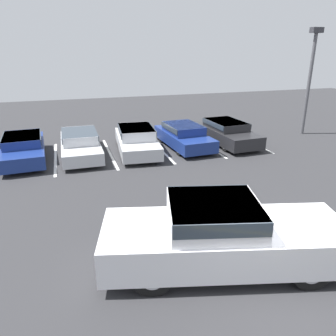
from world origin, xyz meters
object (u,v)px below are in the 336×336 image
parked_sedan_c (137,139)px  light_post (311,73)px  parked_sedan_b (80,143)px  parked_sedan_a (23,147)px  parked_sedan_e (226,131)px  parked_sedan_d (184,135)px  pickup_truck (225,235)px  wheel_stop_curb (182,130)px

parked_sedan_c → light_post: bearing=98.3°
parked_sedan_b → parked_sedan_a: bearing=-91.0°
parked_sedan_e → light_post: size_ratio=0.79×
parked_sedan_a → parked_sedan_c: parked_sedan_c is taller
parked_sedan_d → parked_sedan_e: bearing=86.2°
pickup_truck → parked_sedan_b: (-2.77, 10.02, -0.22)m
parked_sedan_e → light_post: 6.27m
parked_sedan_a → parked_sedan_b: (2.59, -0.06, -0.00)m
parked_sedan_d → light_post: (7.98, 0.46, 3.00)m
parked_sedan_d → parked_sedan_a: bearing=-95.1°
parked_sedan_d → light_post: 8.54m
parked_sedan_c → light_post: 10.99m
pickup_truck → parked_sedan_b: size_ratio=1.29×
pickup_truck → light_post: (10.56, 10.34, 2.79)m
parked_sedan_a → light_post: (15.92, 0.26, 3.00)m
pickup_truck → light_post: 15.04m
parked_sedan_c → wheel_stop_curb: (3.70, 3.48, -0.61)m
parked_sedan_d → parked_sedan_e: 2.49m
parked_sedan_d → pickup_truck: bearing=-18.3°
pickup_truck → parked_sedan_b: bearing=119.9°
parked_sedan_b → wheel_stop_curb: (6.47, 3.23, -0.57)m
light_post → pickup_truck: bearing=-135.6°
parked_sedan_b → light_post: (13.33, 0.32, 3.01)m
parked_sedan_e → pickup_truck: bearing=-30.1°
parked_sedan_e → parked_sedan_d: bearing=-93.1°
parked_sedan_d → parked_sedan_c: bearing=-91.1°
parked_sedan_c → parked_sedan_b: bearing=-90.2°
parked_sedan_d → wheel_stop_curb: bearing=158.0°
parked_sedan_a → parked_sedan_c: 5.37m
pickup_truck → parked_sedan_c: bearing=104.4°
pickup_truck → parked_sedan_d: bearing=89.8°
parked_sedan_e → light_post: (5.49, 0.47, 2.98)m
pickup_truck → parked_sedan_d: pickup_truck is taller
parked_sedan_e → light_post: light_post is taller
pickup_truck → parked_sedan_e: (5.07, 9.87, -0.20)m
pickup_truck → parked_sedan_a: (-5.36, 10.08, -0.22)m
parked_sedan_a → light_post: size_ratio=0.77×
pickup_truck → parked_sedan_c: 9.77m
parked_sedan_a → parked_sedan_d: 7.94m
parked_sedan_d → light_post: bearing=89.7°
parked_sedan_b → parked_sedan_c: bearing=84.9°
parked_sedan_c → parked_sedan_e: (5.07, 0.11, -0.01)m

